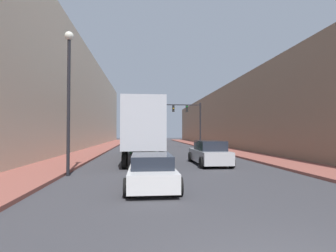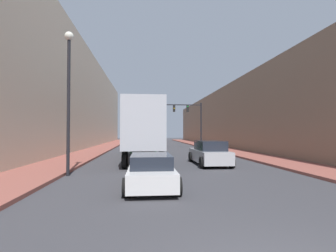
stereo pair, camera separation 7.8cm
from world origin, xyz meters
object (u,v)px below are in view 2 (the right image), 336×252
at_px(sedan_car, 151,171).
at_px(suv_car, 209,153).
at_px(traffic_signal_gantry, 192,117).
at_px(street_lamp, 69,84).
at_px(semi_truck, 143,129).

relative_size(sedan_car, suv_car, 0.88).
bearing_deg(sedan_car, traffic_signal_gantry, 75.87).
bearing_deg(street_lamp, traffic_signal_gantry, 64.81).
bearing_deg(traffic_signal_gantry, street_lamp, -115.19).
distance_m(suv_car, street_lamp, 9.68).
height_order(suv_car, street_lamp, street_lamp).
relative_size(semi_truck, traffic_signal_gantry, 2.25).
xyz_separation_m(traffic_signal_gantry, street_lamp, (-10.22, -21.72, 0.30)).
height_order(semi_truck, suv_car, semi_truck).
bearing_deg(sedan_car, street_lamp, 142.81).
distance_m(sedan_car, street_lamp, 6.37).
relative_size(semi_truck, sedan_car, 3.17).
distance_m(semi_truck, traffic_signal_gantry, 15.48).
distance_m(semi_truck, sedan_car, 10.98).
relative_size(semi_truck, street_lamp, 1.94).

